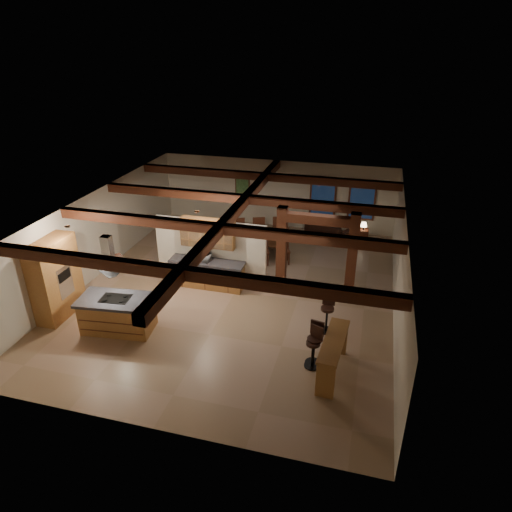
{
  "coord_description": "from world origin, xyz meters",
  "views": [
    {
      "loc": [
        3.98,
        -12.35,
        7.61
      ],
      "look_at": [
        0.56,
        0.5,
        1.13
      ],
      "focal_mm": 32.0,
      "sensor_mm": 36.0,
      "label": 1
    }
  ],
  "objects_px": {
    "sofa": "(328,229)",
    "bar_counter": "(333,351)",
    "kitchen_island": "(118,314)",
    "dining_table": "(260,247)"
  },
  "relations": [
    {
      "from": "kitchen_island",
      "to": "sofa",
      "type": "height_order",
      "value": "kitchen_island"
    },
    {
      "from": "kitchen_island",
      "to": "bar_counter",
      "type": "height_order",
      "value": "kitchen_island"
    },
    {
      "from": "bar_counter",
      "to": "kitchen_island",
      "type": "bearing_deg",
      "value": 176.77
    },
    {
      "from": "dining_table",
      "to": "bar_counter",
      "type": "xyz_separation_m",
      "value": [
        3.41,
        -6.13,
        0.37
      ]
    },
    {
      "from": "kitchen_island",
      "to": "bar_counter",
      "type": "bearing_deg",
      "value": -3.23
    },
    {
      "from": "dining_table",
      "to": "bar_counter",
      "type": "height_order",
      "value": "bar_counter"
    },
    {
      "from": "dining_table",
      "to": "bar_counter",
      "type": "distance_m",
      "value": 7.02
    },
    {
      "from": "kitchen_island",
      "to": "sofa",
      "type": "relative_size",
      "value": 1.16
    },
    {
      "from": "sofa",
      "to": "bar_counter",
      "type": "distance_m",
      "value": 8.81
    },
    {
      "from": "kitchen_island",
      "to": "sofa",
      "type": "bearing_deg",
      "value": 59.49
    }
  ]
}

